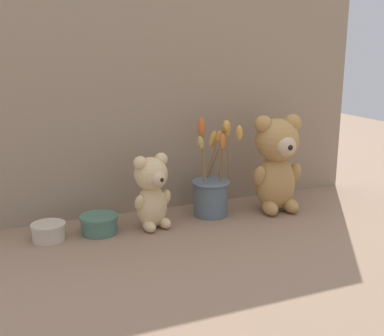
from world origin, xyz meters
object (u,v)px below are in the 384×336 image
at_px(flower_vase, 212,189).
at_px(decorative_tin_short, 99,224).
at_px(teddy_bear_medium, 152,190).
at_px(decorative_tin_tall, 49,232).
at_px(teddy_bear_large, 277,162).

xyz_separation_m(flower_vase, decorative_tin_short, (-0.36, -0.02, -0.06)).
bearing_deg(teddy_bear_medium, decorative_tin_tall, 176.17).
relative_size(flower_vase, decorative_tin_tall, 3.32).
relative_size(teddy_bear_medium, decorative_tin_short, 2.04).
bearing_deg(flower_vase, decorative_tin_tall, -178.43).
height_order(teddy_bear_large, flower_vase, same).
bearing_deg(teddy_bear_medium, decorative_tin_short, 173.28).
height_order(flower_vase, decorative_tin_short, flower_vase).
bearing_deg(decorative_tin_tall, teddy_bear_medium, -3.83).
bearing_deg(teddy_bear_medium, teddy_bear_large, -0.80).
bearing_deg(flower_vase, decorative_tin_short, -177.58).
xyz_separation_m(flower_vase, decorative_tin_tall, (-0.50, -0.01, -0.06)).
bearing_deg(flower_vase, teddy_bear_large, -10.56).
distance_m(teddy_bear_large, flower_vase, 0.23).
height_order(teddy_bear_medium, decorative_tin_short, teddy_bear_medium).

